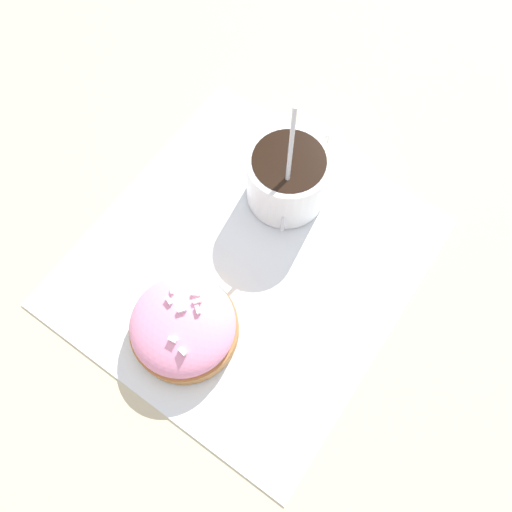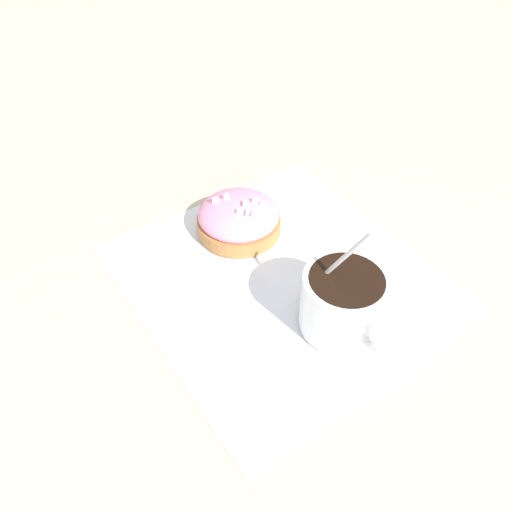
# 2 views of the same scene
# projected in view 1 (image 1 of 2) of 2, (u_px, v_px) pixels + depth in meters

# --- Properties ---
(ground_plane) EXTENTS (3.00, 3.00, 0.00)m
(ground_plane) POSITION_uv_depth(u_px,v_px,m) (246.00, 263.00, 0.46)
(ground_plane) COLOR #C6B793
(paper_napkin) EXTENTS (0.33, 0.32, 0.00)m
(paper_napkin) POSITION_uv_depth(u_px,v_px,m) (246.00, 262.00, 0.46)
(paper_napkin) COLOR white
(paper_napkin) RESTS_ON ground_plane
(coffee_cup) EXTENTS (0.10, 0.08, 0.12)m
(coffee_cup) POSITION_uv_depth(u_px,v_px,m) (289.00, 176.00, 0.46)
(coffee_cup) COLOR white
(coffee_cup) RESTS_ON paper_napkin
(frosted_pastry) EXTENTS (0.09, 0.09, 0.04)m
(frosted_pastry) POSITION_uv_depth(u_px,v_px,m) (184.00, 326.00, 0.42)
(frosted_pastry) COLOR #B2753D
(frosted_pastry) RESTS_ON paper_napkin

